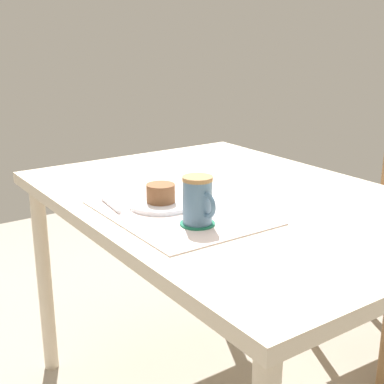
% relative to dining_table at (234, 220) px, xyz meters
% --- Properties ---
extents(dining_table, '(1.24, 0.88, 0.74)m').
position_rel_dining_table_xyz_m(dining_table, '(0.00, 0.00, 0.00)').
color(dining_table, beige).
rests_on(dining_table, ground_plane).
extents(placemat, '(0.44, 0.34, 0.00)m').
position_rel_dining_table_xyz_m(placemat, '(0.04, -0.21, 0.08)').
color(placemat, silver).
rests_on(placemat, dining_table).
extents(pastry_plate, '(0.17, 0.17, 0.01)m').
position_rel_dining_table_xyz_m(pastry_plate, '(-0.03, -0.23, 0.08)').
color(pastry_plate, white).
rests_on(pastry_plate, placemat).
extents(pastry, '(0.08, 0.08, 0.05)m').
position_rel_dining_table_xyz_m(pastry, '(-0.03, -0.23, 0.11)').
color(pastry, brown).
rests_on(pastry, pastry_plate).
extents(coffee_coaster, '(0.08, 0.08, 0.00)m').
position_rel_dining_table_xyz_m(coffee_coaster, '(0.14, -0.23, 0.08)').
color(coffee_coaster, '#196B4C').
rests_on(coffee_coaster, placemat).
extents(coffee_mug, '(0.11, 0.07, 0.11)m').
position_rel_dining_table_xyz_m(coffee_mug, '(0.14, -0.23, 0.14)').
color(coffee_mug, slate).
rests_on(coffee_mug, coffee_coaster).
extents(teaspoon, '(0.13, 0.02, 0.01)m').
position_rel_dining_table_xyz_m(teaspoon, '(-0.10, -0.34, 0.08)').
color(teaspoon, silver).
rests_on(teaspoon, placemat).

